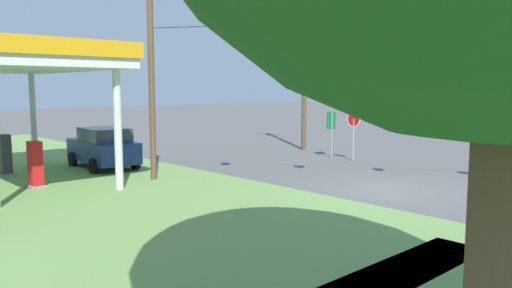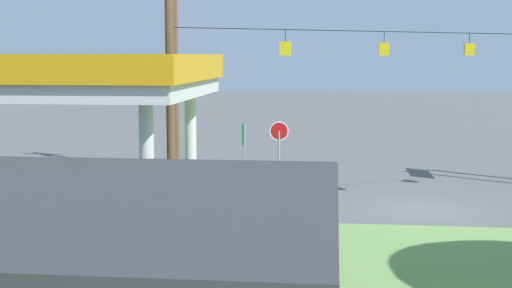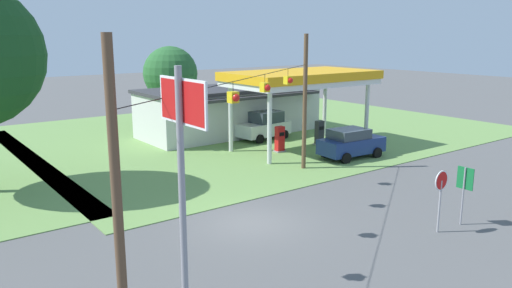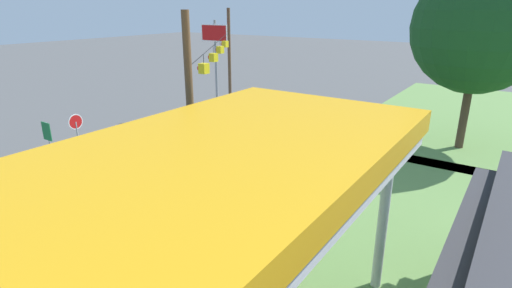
% 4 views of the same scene
% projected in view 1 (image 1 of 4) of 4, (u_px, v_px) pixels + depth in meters
% --- Properties ---
extents(ground_plane, '(160.00, 160.00, 0.00)m').
position_uv_depth(ground_plane, '(386.00, 191.00, 17.75)').
color(ground_plane, '#565656').
extents(gas_station_canopy, '(9.92, 5.48, 5.22)m').
position_uv_depth(gas_station_canopy, '(14.00, 60.00, 19.02)').
color(gas_station_canopy, silver).
rests_on(gas_station_canopy, ground).
extents(fuel_pump_near, '(0.71, 0.56, 1.73)m').
position_uv_depth(fuel_pump_near, '(35.00, 166.00, 18.15)').
color(fuel_pump_near, gray).
rests_on(fuel_pump_near, ground).
extents(fuel_pump_far, '(0.71, 0.56, 1.73)m').
position_uv_depth(fuel_pump_far, '(5.00, 156.00, 20.76)').
color(fuel_pump_far, gray).
rests_on(fuel_pump_far, ground).
extents(car_at_pumps_front, '(4.32, 2.32, 1.87)m').
position_uv_depth(car_at_pumps_front, '(103.00, 147.00, 22.60)').
color(car_at_pumps_front, navy).
rests_on(car_at_pumps_front, ground).
extents(stop_sign_roadside, '(0.80, 0.08, 2.50)m').
position_uv_depth(stop_sign_roadside, '(354.00, 125.00, 24.89)').
color(stop_sign_roadside, '#99999E').
rests_on(stop_sign_roadside, ground).
extents(route_sign, '(0.10, 0.70, 2.40)m').
position_uv_depth(route_sign, '(331.00, 125.00, 26.05)').
color(route_sign, gray).
rests_on(route_sign, ground).
extents(utility_pole_main, '(2.20, 0.44, 11.30)m').
position_uv_depth(utility_pole_main, '(304.00, 42.00, 28.86)').
color(utility_pole_main, brown).
rests_on(utility_pole_main, ground).
extents(signal_span_gantry, '(15.13, 10.24, 7.62)m').
position_uv_depth(signal_span_gantry, '(390.00, 73.00, 17.29)').
color(signal_span_gantry, brown).
rests_on(signal_span_gantry, ground).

